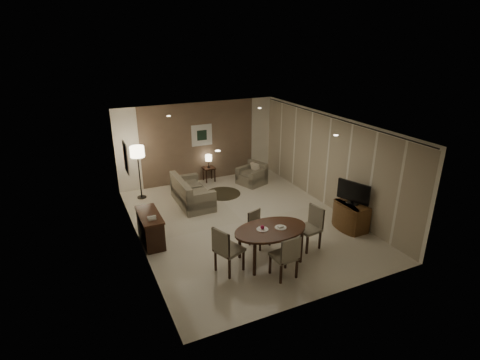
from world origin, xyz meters
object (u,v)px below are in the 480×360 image
console_desk (150,228)px  sofa (192,191)px  dining_table (270,245)px  floor_lamp (139,173)px  chair_near (284,255)px  chair_far (260,229)px  chair_right (308,228)px  armchair (252,174)px  side_table (209,174)px  tv_cabinet (351,216)px  chair_left (229,249)px

console_desk → sofa: sofa is taller
dining_table → floor_lamp: (-1.93, 4.71, 0.44)m
chair_near → chair_far: size_ratio=1.16×
console_desk → chair_right: bearing=-28.8°
chair_far → chair_right: bearing=-48.7°
armchair → side_table: 1.49m
tv_cabinet → armchair: (-0.95, 3.89, 0.01)m
chair_far → armchair: chair_far is taller
chair_near → chair_right: chair_right is taller
chair_near → sofa: size_ratio=0.57×
sofa → armchair: 2.42m
tv_cabinet → chair_far: bearing=174.7°
chair_left → floor_lamp: size_ratio=0.64×
chair_far → sofa: size_ratio=0.49×
console_desk → armchair: size_ratio=1.48×
chair_far → chair_right: 1.14m
chair_right → sofa: size_ratio=0.58×
side_table → floor_lamp: floor_lamp is taller
chair_near → side_table: (0.52, 5.80, -0.25)m
console_desk → dining_table: bearing=-40.4°
chair_far → chair_left: bearing=-168.2°
console_desk → sofa: bearing=46.4°
floor_lamp → chair_near: bearing=-70.5°
chair_left → sofa: size_ratio=0.61×
dining_table → side_table: bearing=84.7°
dining_table → floor_lamp: 5.11m
armchair → side_table: armchair is taller
dining_table → armchair: dining_table is taller
tv_cabinet → chair_far: 2.57m
chair_left → side_table: bearing=-37.4°
tv_cabinet → chair_near: bearing=-158.6°
chair_far → armchair: (1.61, 3.65, -0.07)m
chair_left → armchair: (2.68, 4.29, -0.17)m
console_desk → chair_left: 2.29m
dining_table → armchair: bearing=68.5°
side_table → chair_left: bearing=-105.9°
console_desk → tv_cabinet: console_desk is taller
dining_table → side_table: (0.48, 5.16, -0.15)m
tv_cabinet → chair_near: (-2.68, -1.05, 0.15)m
side_table → floor_lamp: 2.53m
dining_table → floor_lamp: size_ratio=1.01×
console_desk → chair_far: 2.65m
sofa → armchair: sofa is taller
sofa → armchair: (2.32, 0.68, -0.05)m
armchair → chair_near: bearing=-39.2°
chair_right → side_table: size_ratio=2.06×
chair_right → armchair: (0.63, 4.21, -0.15)m
dining_table → floor_lamp: floor_lamp is taller
chair_near → sofa: bearing=-86.1°
armchair → floor_lamp: size_ratio=0.49×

